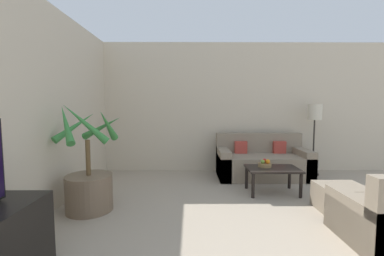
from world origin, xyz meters
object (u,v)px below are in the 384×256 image
(orange_fruit, at_px, (268,161))
(ottoman, at_px, (341,198))
(sofa_loveseat, at_px, (262,163))
(coffee_table, at_px, (273,172))
(floor_lamp, at_px, (315,117))
(apple_green, at_px, (263,162))
(potted_palm, at_px, (89,182))
(apple_red, at_px, (264,161))
(fruit_bowl, at_px, (265,165))

(orange_fruit, height_order, ottoman, orange_fruit)
(sofa_loveseat, distance_m, coffee_table, 0.92)
(floor_lamp, xyz_separation_m, apple_green, (-1.31, -1.04, -0.66))
(potted_palm, bearing_deg, apple_red, 17.25)
(fruit_bowl, xyz_separation_m, orange_fruit, (0.04, -0.03, 0.06))
(apple_red, xyz_separation_m, apple_green, (-0.05, -0.07, -0.00))
(sofa_loveseat, distance_m, ottoman, 1.74)
(floor_lamp, relative_size, fruit_bowl, 6.68)
(potted_palm, distance_m, apple_green, 2.60)
(orange_fruit, bearing_deg, coffee_table, -36.58)
(sofa_loveseat, relative_size, fruit_bowl, 8.12)
(floor_lamp, relative_size, ottoman, 2.42)
(apple_green, bearing_deg, sofa_loveseat, 74.60)
(coffee_table, height_order, ottoman, coffee_table)
(fruit_bowl, height_order, apple_green, apple_green)
(sofa_loveseat, relative_size, apple_green, 25.77)
(fruit_bowl, bearing_deg, orange_fruit, -40.02)
(coffee_table, bearing_deg, apple_red, 128.61)
(apple_green, bearing_deg, ottoman, -42.65)
(potted_palm, height_order, fruit_bowl, potted_palm)
(potted_palm, bearing_deg, floor_lamp, 24.75)
(potted_palm, xyz_separation_m, coffee_table, (2.64, 0.67, -0.04))
(coffee_table, distance_m, apple_red, 0.22)
(sofa_loveseat, relative_size, apple_red, 25.20)
(potted_palm, height_order, ottoman, potted_palm)
(coffee_table, bearing_deg, fruit_bowl, 142.07)
(sofa_loveseat, xyz_separation_m, apple_green, (-0.24, -0.86, 0.21))
(floor_lamp, relative_size, apple_green, 21.21)
(fruit_bowl, xyz_separation_m, ottoman, (0.79, -0.80, -0.26))
(apple_red, bearing_deg, ottoman, -47.00)
(coffee_table, xyz_separation_m, fruit_bowl, (-0.10, 0.08, 0.09))
(apple_red, bearing_deg, coffee_table, -51.39)
(orange_fruit, relative_size, ottoman, 0.13)
(floor_lamp, height_order, coffee_table, floor_lamp)
(apple_red, relative_size, orange_fruit, 0.93)
(apple_red, bearing_deg, potted_palm, -162.75)
(coffee_table, bearing_deg, ottoman, -46.31)
(sofa_loveseat, xyz_separation_m, fruit_bowl, (-0.19, -0.83, 0.15))
(ottoman, bearing_deg, orange_fruit, 134.40)
(apple_red, distance_m, ottoman, 1.19)
(floor_lamp, distance_m, apple_red, 1.73)
(potted_palm, distance_m, ottoman, 3.33)
(ottoman, bearing_deg, floor_lamp, 74.98)
(fruit_bowl, relative_size, ottoman, 0.36)
(sofa_loveseat, height_order, coffee_table, sofa_loveseat)
(fruit_bowl, bearing_deg, apple_green, -145.52)
(potted_palm, relative_size, coffee_table, 1.77)
(apple_green, bearing_deg, floor_lamp, 38.32)
(sofa_loveseat, bearing_deg, coffee_table, -95.71)
(apple_red, bearing_deg, fruit_bowl, -96.71)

